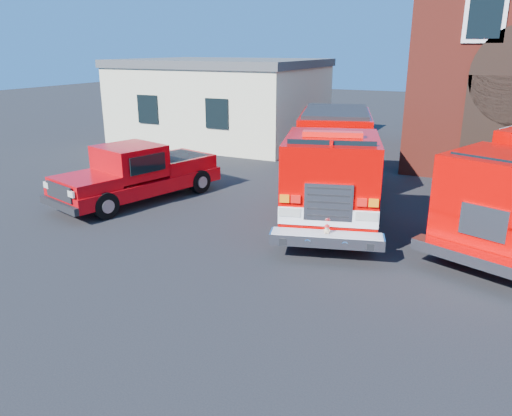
% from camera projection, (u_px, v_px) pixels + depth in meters
% --- Properties ---
extents(ground, '(100.00, 100.00, 0.00)m').
position_uv_depth(ground, '(276.00, 242.00, 13.33)').
color(ground, black).
rests_on(ground, ground).
extents(side_building, '(10.20, 8.20, 4.35)m').
position_uv_depth(side_building, '(222.00, 100.00, 27.52)').
color(side_building, beige).
rests_on(side_building, ground).
extents(fire_engine, '(5.09, 9.65, 2.87)m').
position_uv_depth(fire_engine, '(333.00, 160.00, 16.07)').
color(fire_engine, black).
rests_on(fire_engine, ground).
extents(pickup_truck, '(3.58, 6.15, 1.90)m').
position_uv_depth(pickup_truck, '(138.00, 174.00, 16.77)').
color(pickup_truck, black).
rests_on(pickup_truck, ground).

